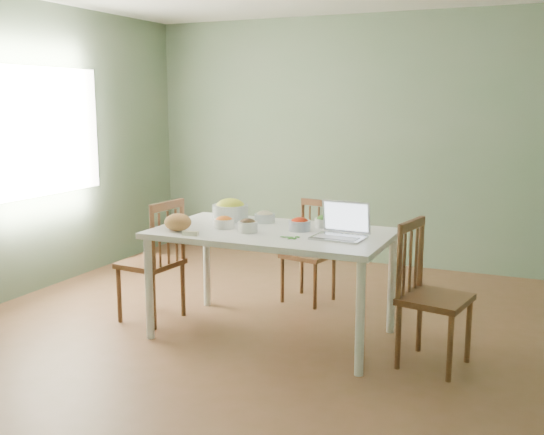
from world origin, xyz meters
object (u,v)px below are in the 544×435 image
at_px(dining_table, 272,284).
at_px(chair_far, 308,252).
at_px(chair_right, 436,296).
at_px(laptop, 339,221).
at_px(bread_boule, 178,222).
at_px(chair_left, 150,260).
at_px(bowl_squash, 230,210).

bearing_deg(dining_table, chair_far, 93.15).
relative_size(chair_right, laptop, 2.75).
distance_m(chair_far, chair_right, 1.63).
distance_m(chair_far, bread_boule, 1.42).
bearing_deg(bread_boule, dining_table, 24.76).
height_order(dining_table, chair_far, chair_far).
height_order(chair_left, bowl_squash, chair_left).
distance_m(chair_right, bread_boule, 1.93).
distance_m(chair_left, chair_right, 2.30).
relative_size(chair_far, chair_right, 0.91).
relative_size(chair_left, bowl_squash, 3.43).
bearing_deg(bread_boule, bowl_squash, 74.85).
distance_m(chair_far, laptop, 1.26).
bearing_deg(chair_left, dining_table, 98.47).
height_order(dining_table, bread_boule, bread_boule).
distance_m(chair_left, bread_boule, 0.62).
bearing_deg(bread_boule, chair_far, 64.01).
bearing_deg(laptop, chair_far, 124.53).
xyz_separation_m(bread_boule, bowl_squash, (0.15, 0.56, 0.02)).
distance_m(bowl_squash, laptop, 1.09).
xyz_separation_m(chair_right, bread_boule, (-1.88, -0.22, 0.40)).
bearing_deg(bowl_squash, chair_far, 56.08).
bearing_deg(chair_far, chair_right, -26.35).
distance_m(dining_table, bread_boule, 0.85).
bearing_deg(laptop, chair_left, -177.02).
height_order(chair_right, laptop, laptop).
bearing_deg(bowl_squash, chair_left, -150.61).
bearing_deg(bowl_squash, dining_table, -28.17).
relative_size(chair_far, bread_boule, 4.50).
xyz_separation_m(chair_far, laptop, (0.60, -0.99, 0.50)).
bearing_deg(chair_far, bread_boule, -104.82).
relative_size(chair_right, bowl_squash, 3.40).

